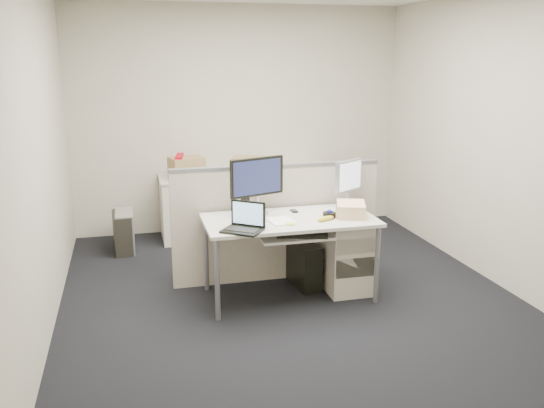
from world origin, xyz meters
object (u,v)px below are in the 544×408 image
object	(u,v)px
desk	(290,225)
laptop	(242,218)
monitor_main	(257,186)
desk_phone	(350,208)

from	to	relation	value
desk	laptop	xyz separation A→B (m)	(-0.48, -0.28, 0.18)
monitor_main	desk_phone	world-z (taller)	monitor_main
desk	desk_phone	bearing A→B (deg)	7.59
desk	monitor_main	size ratio (longest dim) A/B	2.88
monitor_main	desk_phone	bearing A→B (deg)	-24.91
laptop	desk_phone	bearing A→B (deg)	55.50
monitor_main	laptop	distance (m)	0.53
monitor_main	laptop	world-z (taller)	monitor_main
desk	monitor_main	distance (m)	0.45
monitor_main	laptop	size ratio (longest dim) A/B	1.70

